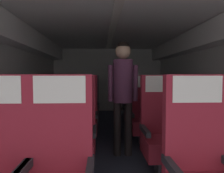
{
  "coord_description": "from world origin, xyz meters",
  "views": [
    {
      "loc": [
        -0.21,
        0.03,
        1.16
      ],
      "look_at": [
        -0.04,
        3.25,
        0.98
      ],
      "focal_mm": 31.77,
      "sensor_mm": 36.0,
      "label": 1
    }
  ],
  "objects_px": {
    "seat_d_left_aisle": "(88,107)",
    "seat_d_right_window": "(134,107)",
    "seat_c_right_window": "(144,115)",
    "seat_b_right_window": "(162,132)",
    "seat_d_left_window": "(66,107)",
    "flight_attendant": "(123,86)",
    "seat_b_left_aisle": "(75,133)",
    "seat_b_right_aisle": "(199,131)",
    "seat_c_left_aisle": "(83,116)",
    "seat_b_left_window": "(35,133)",
    "seat_c_left_window": "(54,117)",
    "seat_d_right_aisle": "(156,107)",
    "seat_a_right_window": "(201,170)",
    "seat_a_left_aisle": "(58,172)",
    "seat_c_right_aisle": "(171,115)"
  },
  "relations": [
    {
      "from": "seat_d_left_aisle",
      "to": "seat_d_right_window",
      "type": "distance_m",
      "value": 1.01
    },
    {
      "from": "seat_a_right_window",
      "to": "seat_c_left_window",
      "type": "distance_m",
      "value": 2.44
    },
    {
      "from": "seat_d_left_aisle",
      "to": "seat_d_right_aisle",
      "type": "distance_m",
      "value": 1.49
    },
    {
      "from": "seat_b_right_aisle",
      "to": "seat_c_left_window",
      "type": "bearing_deg",
      "value": 154.01
    },
    {
      "from": "seat_c_left_aisle",
      "to": "seat_d_right_aisle",
      "type": "distance_m",
      "value": 1.78
    },
    {
      "from": "seat_b_right_window",
      "to": "seat_c_right_window",
      "type": "xyz_separation_m",
      "value": [
        -0.01,
        0.99,
        0.0
      ]
    },
    {
      "from": "seat_b_left_window",
      "to": "seat_c_right_aisle",
      "type": "bearing_deg",
      "value": 26.02
    },
    {
      "from": "seat_b_right_window",
      "to": "seat_d_left_aisle",
      "type": "relative_size",
      "value": 1.0
    },
    {
      "from": "seat_b_right_aisle",
      "to": "seat_c_left_aisle",
      "type": "bearing_deg",
      "value": 147.05
    },
    {
      "from": "seat_d_left_aisle",
      "to": "seat_b_left_aisle",
      "type": "bearing_deg",
      "value": -90.41
    },
    {
      "from": "seat_d_left_window",
      "to": "seat_d_right_aisle",
      "type": "distance_m",
      "value": 1.96
    },
    {
      "from": "seat_c_left_window",
      "to": "seat_c_left_aisle",
      "type": "height_order",
      "value": "same"
    },
    {
      "from": "seat_d_left_window",
      "to": "flight_attendant",
      "type": "relative_size",
      "value": 0.71
    },
    {
      "from": "seat_b_left_window",
      "to": "flight_attendant",
      "type": "relative_size",
      "value": 0.71
    },
    {
      "from": "seat_b_right_window",
      "to": "seat_d_left_window",
      "type": "relative_size",
      "value": 1.0
    },
    {
      "from": "seat_a_left_aisle",
      "to": "seat_d_right_aisle",
      "type": "xyz_separation_m",
      "value": [
        1.5,
        2.88,
        0.0
      ]
    },
    {
      "from": "seat_d_left_aisle",
      "to": "seat_d_right_window",
      "type": "xyz_separation_m",
      "value": [
        1.01,
        -0.01,
        0.0
      ]
    },
    {
      "from": "seat_b_left_aisle",
      "to": "flight_attendant",
      "type": "height_order",
      "value": "flight_attendant"
    },
    {
      "from": "seat_a_right_window",
      "to": "seat_d_right_aisle",
      "type": "xyz_separation_m",
      "value": [
        0.48,
        2.9,
        0.0
      ]
    },
    {
      "from": "seat_c_right_aisle",
      "to": "seat_c_right_window",
      "type": "bearing_deg",
      "value": 178.9
    },
    {
      "from": "seat_b_right_aisle",
      "to": "seat_d_left_aisle",
      "type": "bearing_deg",
      "value": 127.28
    },
    {
      "from": "seat_d_left_aisle",
      "to": "flight_attendant",
      "type": "xyz_separation_m",
      "value": [
        0.61,
        -1.46,
        0.53
      ]
    },
    {
      "from": "seat_a_left_aisle",
      "to": "flight_attendant",
      "type": "xyz_separation_m",
      "value": [
        0.61,
        1.45,
        0.53
      ]
    },
    {
      "from": "seat_b_right_aisle",
      "to": "seat_b_left_window",
      "type": "bearing_deg",
      "value": 179.44
    },
    {
      "from": "seat_a_left_aisle",
      "to": "seat_b_left_aisle",
      "type": "bearing_deg",
      "value": 90.51
    },
    {
      "from": "seat_b_left_aisle",
      "to": "seat_d_right_aisle",
      "type": "bearing_deg",
      "value": 51.85
    },
    {
      "from": "seat_d_right_window",
      "to": "flight_attendant",
      "type": "distance_m",
      "value": 1.59
    },
    {
      "from": "seat_b_left_window",
      "to": "seat_c_right_window",
      "type": "xyz_separation_m",
      "value": [
        1.49,
        0.96,
        0.0
      ]
    },
    {
      "from": "seat_c_left_window",
      "to": "seat_c_right_aisle",
      "type": "relative_size",
      "value": 1.0
    },
    {
      "from": "seat_c_right_window",
      "to": "seat_b_right_window",
      "type": "bearing_deg",
      "value": -89.39
    },
    {
      "from": "seat_b_right_window",
      "to": "seat_d_left_window",
      "type": "bearing_deg",
      "value": 127.53
    },
    {
      "from": "seat_c_left_aisle",
      "to": "seat_d_left_window",
      "type": "relative_size",
      "value": 1.0
    },
    {
      "from": "seat_d_left_aisle",
      "to": "seat_d_right_window",
      "type": "relative_size",
      "value": 1.0
    },
    {
      "from": "seat_b_left_window",
      "to": "seat_d_left_window",
      "type": "relative_size",
      "value": 1.0
    },
    {
      "from": "seat_b_right_aisle",
      "to": "seat_d_right_window",
      "type": "bearing_deg",
      "value": 103.85
    },
    {
      "from": "seat_b_right_window",
      "to": "seat_b_left_window",
      "type": "bearing_deg",
      "value": 179.06
    },
    {
      "from": "seat_a_right_window",
      "to": "seat_c_right_aisle",
      "type": "bearing_deg",
      "value": 76.48
    },
    {
      "from": "seat_a_left_aisle",
      "to": "seat_c_right_window",
      "type": "bearing_deg",
      "value": 62.21
    },
    {
      "from": "seat_a_left_aisle",
      "to": "seat_c_left_aisle",
      "type": "xyz_separation_m",
      "value": [
        -0.01,
        1.92,
        0.0
      ]
    },
    {
      "from": "seat_d_left_aisle",
      "to": "seat_d_right_aisle",
      "type": "bearing_deg",
      "value": -1.07
    },
    {
      "from": "seat_a_right_window",
      "to": "flight_attendant",
      "type": "xyz_separation_m",
      "value": [
        -0.4,
        1.47,
        0.53
      ]
    },
    {
      "from": "seat_b_right_aisle",
      "to": "seat_c_left_window",
      "type": "distance_m",
      "value": 2.19
    },
    {
      "from": "seat_c_right_aisle",
      "to": "seat_d_right_window",
      "type": "height_order",
      "value": "same"
    },
    {
      "from": "seat_a_right_window",
      "to": "seat_d_right_aisle",
      "type": "bearing_deg",
      "value": 80.6
    },
    {
      "from": "seat_c_right_window",
      "to": "seat_b_left_aisle",
      "type": "bearing_deg",
      "value": -136.64
    },
    {
      "from": "seat_c_left_window",
      "to": "seat_d_left_window",
      "type": "height_order",
      "value": "same"
    },
    {
      "from": "seat_d_right_window",
      "to": "seat_b_left_aisle",
      "type": "bearing_deg",
      "value": -117.87
    },
    {
      "from": "seat_c_left_window",
      "to": "seat_c_right_aisle",
      "type": "xyz_separation_m",
      "value": [
        1.96,
        0.02,
        0.0
      ]
    },
    {
      "from": "seat_c_left_aisle",
      "to": "seat_d_right_aisle",
      "type": "bearing_deg",
      "value": 32.5
    },
    {
      "from": "seat_c_left_window",
      "to": "seat_c_left_aisle",
      "type": "xyz_separation_m",
      "value": [
        0.47,
        0.01,
        0.0
      ]
    }
  ]
}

